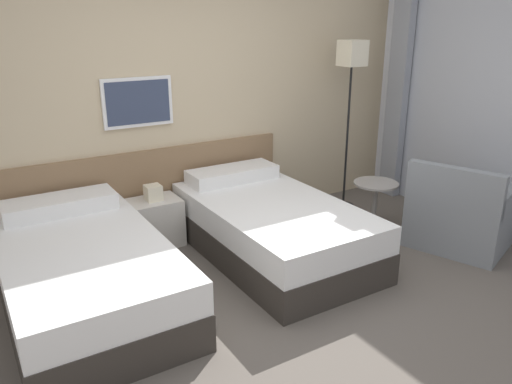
# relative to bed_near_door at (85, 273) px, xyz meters

# --- Properties ---
(ground_plane) EXTENTS (16.00, 16.00, 0.00)m
(ground_plane) POSITION_rel_bed_near_door_xyz_m (1.28, -0.93, -0.26)
(ground_plane) COLOR #5B544C
(wall_headboard) EXTENTS (10.00, 0.10, 2.70)m
(wall_headboard) POSITION_rel_bed_near_door_xyz_m (1.25, 1.01, 1.04)
(wall_headboard) COLOR #C6B28E
(wall_headboard) RESTS_ON ground_plane
(bed_near_door) EXTENTS (1.10, 1.93, 0.63)m
(bed_near_door) POSITION_rel_bed_near_door_xyz_m (0.00, 0.00, 0.00)
(bed_near_door) COLOR #332D28
(bed_near_door) RESTS_ON ground_plane
(bed_near_window) EXTENTS (1.10, 1.93, 0.63)m
(bed_near_window) POSITION_rel_bed_near_door_xyz_m (1.62, 0.00, 0.00)
(bed_near_window) COLOR #332D28
(bed_near_window) RESTS_ON ground_plane
(nightstand) EXTENTS (0.46, 0.35, 0.58)m
(nightstand) POSITION_rel_bed_near_door_xyz_m (0.81, 0.73, -0.03)
(nightstand) COLOR beige
(nightstand) RESTS_ON ground_plane
(floor_lamp) EXTENTS (0.24, 0.24, 1.80)m
(floor_lamp) POSITION_rel_bed_near_door_xyz_m (2.97, 0.59, 1.26)
(floor_lamp) COLOR black
(floor_lamp) RESTS_ON ground_plane
(side_table) EXTENTS (0.43, 0.43, 0.50)m
(side_table) POSITION_rel_bed_near_door_xyz_m (2.77, -0.08, 0.09)
(side_table) COLOR gray
(side_table) RESTS_ON ground_plane
(armchair) EXTENTS (1.04, 1.04, 0.82)m
(armchair) POSITION_rel_bed_near_door_xyz_m (3.22, -0.74, 0.01)
(armchair) COLOR gray
(armchair) RESTS_ON ground_plane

